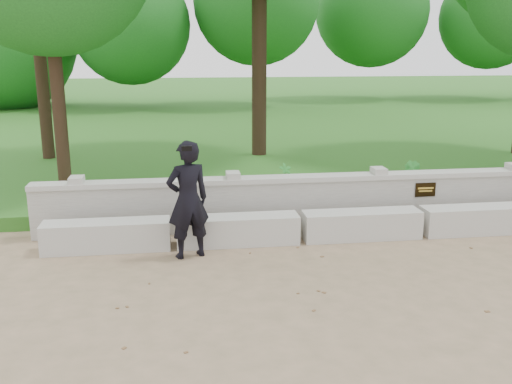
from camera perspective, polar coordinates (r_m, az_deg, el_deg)
ground at (r=8.17m, az=21.41°, el=-8.29°), size 80.00×80.00×0.00m
lawn at (r=21.09m, az=2.79°, el=6.51°), size 40.00×22.00×0.25m
concrete_bench at (r=9.69m, az=16.14°, el=-2.91°), size 11.90×0.45×0.45m
parapet_wall at (r=10.24m, az=14.67°, el=-0.49°), size 12.50×0.35×0.90m
man_main at (r=8.25m, az=-6.83°, el=-0.78°), size 0.73×0.67×1.73m
shrub_a at (r=11.31m, az=2.95°, el=1.59°), size 0.32×0.27×0.52m
shrub_b at (r=11.14m, az=15.42°, el=1.27°), size 0.46×0.47×0.66m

